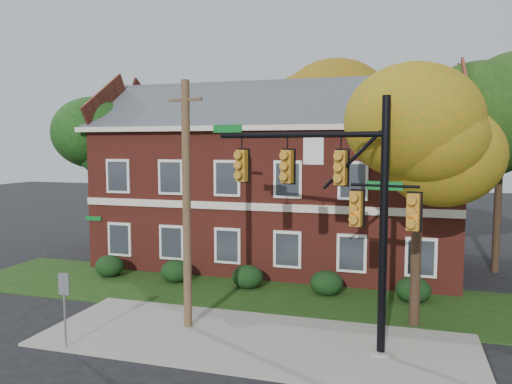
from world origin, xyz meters
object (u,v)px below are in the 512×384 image
(hedge_left, at_px, (176,271))
(traffic_signal, at_px, (338,195))
(hedge_far_left, at_px, (110,266))
(hedge_center, at_px, (248,277))
(tree_near_right, at_px, (427,135))
(apartment_building, at_px, (277,171))
(hedge_right, at_px, (327,283))
(tree_left_rear, at_px, (106,139))
(hedge_far_right, at_px, (413,290))
(tree_far_rear, at_px, (326,108))
(utility_pole, at_px, (187,205))
(sign_post, at_px, (64,298))
(tree_right_rear, at_px, (510,108))

(hedge_left, height_order, traffic_signal, traffic_signal)
(hedge_far_left, distance_m, hedge_left, 3.50)
(hedge_center, distance_m, tree_near_right, 9.90)
(apartment_building, xyz_separation_m, hedge_left, (-3.50, -5.25, -4.46))
(apartment_building, xyz_separation_m, hedge_right, (3.50, -5.25, -4.46))
(tree_near_right, relative_size, tree_left_rear, 0.97)
(hedge_far_right, bearing_deg, tree_far_rear, 113.37)
(hedge_right, relative_size, tree_far_rear, 0.12)
(utility_pole, bearing_deg, hedge_left, 131.58)
(apartment_building, xyz_separation_m, utility_pole, (-0.50, -10.49, -0.68))
(tree_near_right, relative_size, sign_post, 3.56)
(hedge_center, bearing_deg, tree_left_rear, 156.96)
(tree_far_rear, xyz_separation_m, utility_pole, (-1.84, -18.33, -4.54))
(hedge_far_right, distance_m, tree_left_rear, 18.30)
(tree_far_rear, height_order, traffic_signal, tree_far_rear)
(sign_post, bearing_deg, tree_near_right, 20.02)
(tree_left_rear, height_order, traffic_signal, tree_left_rear)
(hedge_left, relative_size, tree_right_rear, 0.13)
(tree_near_right, bearing_deg, hedge_right, 142.72)
(apartment_building, bearing_deg, traffic_signal, -66.62)
(hedge_right, distance_m, hedge_far_right, 3.50)
(tree_right_rear, bearing_deg, hedge_center, -151.63)
(hedge_far_left, distance_m, sign_post, 8.83)
(tree_right_rear, xyz_separation_m, sign_post, (-14.70, -14.09, -6.48))
(hedge_right, bearing_deg, utility_pole, -127.39)
(traffic_signal, distance_m, utility_pole, 5.17)
(hedge_far_right, height_order, tree_right_rear, tree_right_rear)
(hedge_far_right, xyz_separation_m, tree_left_rear, (-16.73, 4.14, 6.16))
(apartment_building, xyz_separation_m, tree_near_right, (7.22, -8.09, 1.68))
(hedge_far_left, relative_size, hedge_right, 1.00)
(hedge_center, bearing_deg, apartment_building, 90.00)
(tree_left_rear, distance_m, tree_right_rear, 21.19)
(hedge_center, relative_size, tree_right_rear, 0.13)
(traffic_signal, bearing_deg, hedge_far_right, 77.74)
(hedge_left, bearing_deg, tree_left_rear, 146.41)
(hedge_center, height_order, hedge_far_right, same)
(tree_right_rear, bearing_deg, tree_near_right, -114.58)
(tree_near_right, bearing_deg, apartment_building, 131.77)
(apartment_building, bearing_deg, tree_left_rear, -173.46)
(traffic_signal, xyz_separation_m, utility_pole, (-5.14, 0.23, -0.50))
(tree_near_right, xyz_separation_m, traffic_signal, (-2.59, -2.63, -1.86))
(hedge_center, distance_m, utility_pole, 6.47)
(tree_left_rear, bearing_deg, hedge_center, -23.04)
(hedge_left, bearing_deg, utility_pole, -60.18)
(apartment_building, distance_m, hedge_far_right, 9.82)
(apartment_building, relative_size, hedge_right, 13.43)
(hedge_center, bearing_deg, hedge_right, 0.00)
(apartment_building, distance_m, sign_post, 14.06)
(hedge_center, relative_size, utility_pole, 0.17)
(hedge_right, xyz_separation_m, tree_far_rear, (-2.16, 13.09, 8.32))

